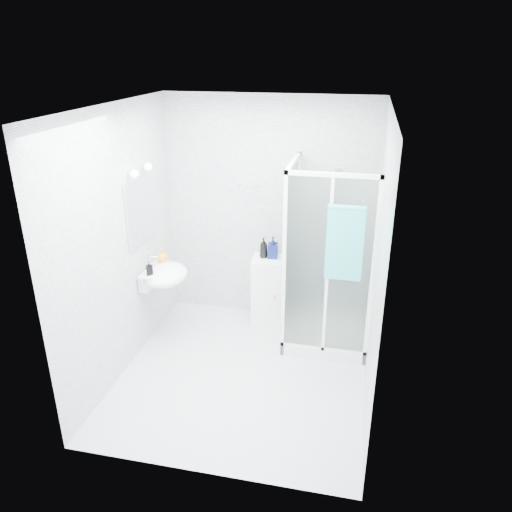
% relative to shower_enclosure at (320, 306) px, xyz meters
% --- Properties ---
extents(room, '(2.40, 2.60, 2.60)m').
position_rel_shower_enclosure_xyz_m(room, '(-0.67, -0.77, 0.85)').
color(room, silver).
rests_on(room, ground).
extents(shower_enclosure, '(0.90, 0.95, 2.00)m').
position_rel_shower_enclosure_xyz_m(shower_enclosure, '(0.00, 0.00, 0.00)').
color(shower_enclosure, white).
rests_on(shower_enclosure, ground).
extents(wall_basin, '(0.46, 0.56, 0.35)m').
position_rel_shower_enclosure_xyz_m(wall_basin, '(-1.66, -0.32, 0.35)').
color(wall_basin, white).
rests_on(wall_basin, ground).
extents(mirror, '(0.02, 0.60, 0.70)m').
position_rel_shower_enclosure_xyz_m(mirror, '(-1.85, -0.32, 1.05)').
color(mirror, white).
rests_on(mirror, room).
extents(vanity_lights, '(0.10, 0.40, 0.08)m').
position_rel_shower_enclosure_xyz_m(vanity_lights, '(-1.80, -0.32, 1.47)').
color(vanity_lights, silver).
rests_on(vanity_lights, room).
extents(wall_hooks, '(0.23, 0.06, 0.03)m').
position_rel_shower_enclosure_xyz_m(wall_hooks, '(-0.92, 0.49, 1.17)').
color(wall_hooks, silver).
rests_on(wall_hooks, room).
extents(storage_cabinet, '(0.37, 0.38, 0.84)m').
position_rel_shower_enclosure_xyz_m(storage_cabinet, '(-0.63, 0.27, -0.03)').
color(storage_cabinet, white).
rests_on(storage_cabinet, ground).
extents(hand_towel, '(0.35, 0.05, 0.74)m').
position_rel_shower_enclosure_xyz_m(hand_towel, '(0.23, -0.40, 0.92)').
color(hand_towel, '#2FB2B3').
rests_on(hand_towel, shower_enclosure).
extents(shampoo_bottle_a, '(0.10, 0.10, 0.24)m').
position_rel_shower_enclosure_xyz_m(shampoo_bottle_a, '(-0.69, 0.29, 0.51)').
color(shampoo_bottle_a, black).
rests_on(shampoo_bottle_a, storage_cabinet).
extents(shampoo_bottle_b, '(0.12, 0.12, 0.25)m').
position_rel_shower_enclosure_xyz_m(shampoo_bottle_b, '(-0.58, 0.31, 0.51)').
color(shampoo_bottle_b, '#0B1446').
rests_on(shampoo_bottle_b, storage_cabinet).
extents(soap_dispenser_orange, '(0.16, 0.16, 0.16)m').
position_rel_shower_enclosure_xyz_m(soap_dispenser_orange, '(-1.72, -0.15, 0.49)').
color(soap_dispenser_orange, orange).
rests_on(soap_dispenser_orange, wall_basin).
extents(soap_dispenser_black, '(0.09, 0.09, 0.15)m').
position_rel_shower_enclosure_xyz_m(soap_dispenser_black, '(-1.73, -0.47, 0.49)').
color(soap_dispenser_black, black).
rests_on(soap_dispenser_black, wall_basin).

